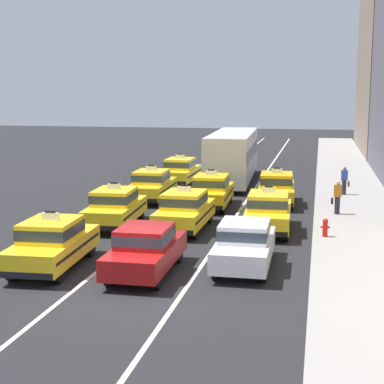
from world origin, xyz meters
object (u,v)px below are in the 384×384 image
(bus_center_fourth, at_px, (233,154))
(fire_hydrant, at_px, (325,227))
(taxi_center_third, at_px, (211,190))
(pedestrian_mid_block, at_px, (337,197))
(taxi_center_second, at_px, (185,210))
(pedestrian_near_crosswalk, at_px, (344,181))
(taxi_left_nearest, at_px, (53,242))
(sedan_center_nearest, at_px, (146,248))
(taxi_right_second, at_px, (268,211))
(taxi_left_second, at_px, (115,207))
(taxi_right_third, at_px, (276,188))
(taxi_left_third, at_px, (152,185))
(sedan_right_nearest, at_px, (245,243))
(taxi_left_fourth, at_px, (180,171))

(bus_center_fourth, height_order, fire_hydrant, bus_center_fourth)
(taxi_center_third, relative_size, pedestrian_mid_block, 2.90)
(taxi_center_second, bearing_deg, pedestrian_near_crosswalk, 54.60)
(taxi_center_third, bearing_deg, taxi_left_nearest, -105.65)
(sedan_center_nearest, xyz_separation_m, taxi_center_third, (0.05, 11.57, 0.03))
(bus_center_fourth, height_order, taxi_right_second, bus_center_fourth)
(fire_hydrant, bearing_deg, taxi_left_second, 175.94)
(bus_center_fourth, height_order, taxi_right_third, bus_center_fourth)
(bus_center_fourth, bearing_deg, taxi_center_third, -88.76)
(taxi_left_nearest, height_order, taxi_left_second, same)
(taxi_right_third, bearing_deg, fire_hydrant, -71.41)
(taxi_left_third, xyz_separation_m, bus_center_fourth, (3.26, 7.83, 0.94))
(sedan_center_nearest, xyz_separation_m, taxi_center_second, (-0.16, 6.35, 0.03))
(taxi_left_nearest, bearing_deg, sedan_right_nearest, 12.15)
(taxi_left_second, height_order, pedestrian_near_crosswalk, taxi_left_second)
(taxi_left_nearest, relative_size, taxi_center_second, 1.02)
(taxi_center_third, xyz_separation_m, sedan_right_nearest, (2.96, -10.24, -0.03))
(pedestrian_mid_block, xyz_separation_m, fire_hydrant, (-0.56, -4.67, -0.40))
(taxi_center_second, xyz_separation_m, pedestrian_near_crosswalk, (6.90, 9.71, 0.06))
(taxi_left_fourth, distance_m, taxi_right_third, 8.67)
(taxi_left_third, distance_m, taxi_right_second, 8.97)
(pedestrian_mid_block, bearing_deg, bus_center_fourth, 122.13)
(bus_center_fourth, bearing_deg, taxi_left_second, -102.40)
(taxi_right_third, relative_size, fire_hydrant, 6.35)
(bus_center_fourth, bearing_deg, taxi_left_nearest, -98.44)
(taxi_left_fourth, distance_m, bus_center_fourth, 3.68)
(taxi_left_nearest, bearing_deg, bus_center_fourth, 81.56)
(taxi_center_third, height_order, sedan_right_nearest, taxi_center_third)
(taxi_left_third, relative_size, sedan_center_nearest, 1.07)
(sedan_right_nearest, distance_m, taxi_right_third, 11.68)
(taxi_left_fourth, relative_size, pedestrian_mid_block, 2.86)
(taxi_left_fourth, bearing_deg, sedan_center_nearest, -80.23)
(sedan_center_nearest, distance_m, taxi_right_third, 13.40)
(sedan_center_nearest, xyz_separation_m, taxi_right_second, (3.33, 6.79, 0.03))
(taxi_left_third, xyz_separation_m, sedan_right_nearest, (6.41, -11.40, -0.03))
(taxi_center_third, height_order, pedestrian_near_crosswalk, taxi_center_third)
(taxi_left_fourth, relative_size, taxi_right_second, 0.99)
(taxi_left_fourth, height_order, taxi_center_third, same)
(taxi_center_third, distance_m, fire_hydrant, 8.07)
(taxi_left_fourth, height_order, sedan_center_nearest, taxi_left_fourth)
(pedestrian_mid_block, height_order, fire_hydrant, pedestrian_mid_block)
(taxi_left_third, height_order, sedan_right_nearest, taxi_left_third)
(taxi_center_third, xyz_separation_m, taxi_right_second, (3.28, -4.78, 0.00))
(sedan_right_nearest, bearing_deg, taxi_left_fourth, 109.69)
(taxi_left_nearest, bearing_deg, taxi_left_third, 90.94)
(taxi_left_fourth, height_order, pedestrian_mid_block, taxi_left_fourth)
(taxi_right_second, xyz_separation_m, pedestrian_mid_block, (2.89, 3.65, 0.07))
(taxi_right_second, height_order, fire_hydrant, taxi_right_second)
(taxi_left_fourth, xyz_separation_m, sedan_center_nearest, (3.24, -18.79, -0.03))
(taxi_right_second, height_order, taxi_right_third, same)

